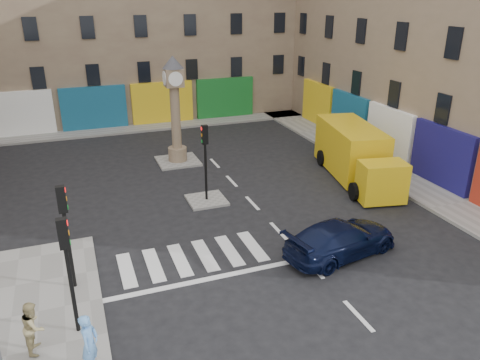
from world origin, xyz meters
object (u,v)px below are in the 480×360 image
navy_sedan (341,239)px  pedestrian_blue (90,344)px  traffic_light_island (205,151)px  yellow_van (355,154)px  traffic_light_left_far (65,221)px  clock_pillar (175,104)px  pedestrian_tan (34,326)px  traffic_light_left_near (67,258)px

navy_sedan → pedestrian_blue: size_ratio=2.75×
traffic_light_island → yellow_van: bearing=1.5°
traffic_light_left_far → clock_pillar: bearing=61.1°
traffic_light_island → navy_sedan: traffic_light_island is taller
pedestrian_blue → pedestrian_tan: bearing=72.5°
clock_pillar → pedestrian_blue: 16.88m
pedestrian_tan → yellow_van: bearing=-55.7°
traffic_light_left_near → pedestrian_blue: traffic_light_left_near is taller
traffic_light_island → traffic_light_left_near: bearing=-128.9°
yellow_van → navy_sedan: bearing=-115.3°
traffic_light_left_near → clock_pillar: bearing=65.5°
traffic_light_left_near → yellow_van: (14.76, 8.02, -1.27)m
yellow_van → pedestrian_blue: 17.47m
traffic_light_left_near → navy_sedan: bearing=7.3°
traffic_light_left_far → clock_pillar: 13.05m
traffic_light_left_far → navy_sedan: bearing=-6.8°
traffic_light_island → pedestrian_tan: 11.20m
clock_pillar → pedestrian_blue: (-6.00, -15.57, -2.53)m
traffic_light_island → pedestrian_tan: traffic_light_island is taller
pedestrian_tan → pedestrian_blue: bearing=-127.4°
pedestrian_blue → navy_sedan: bearing=-46.0°
navy_sedan → pedestrian_blue: (-9.44, -3.03, 0.33)m
traffic_light_island → clock_pillar: size_ratio=0.61×
traffic_light_left_near → clock_pillar: size_ratio=0.61×
traffic_light_left_near → traffic_light_left_far: 2.40m
clock_pillar → yellow_van: size_ratio=0.78×
traffic_light_left_far → traffic_light_island: (6.30, 5.40, -0.03)m
traffic_light_island → clock_pillar: 6.07m
clock_pillar → navy_sedan: bearing=-74.7°
pedestrian_tan → clock_pillar: bearing=-21.2°
pedestrian_blue → traffic_light_left_far: bearing=30.4°
yellow_van → pedestrian_tan: bearing=-140.7°
traffic_light_island → pedestrian_blue: (-6.00, -9.58, -1.57)m
traffic_light_left_near → traffic_light_left_far: same height
traffic_light_left_far → yellow_van: 15.85m
traffic_light_left_near → traffic_light_island: bearing=51.1°
clock_pillar → yellow_van: 10.48m
traffic_light_island → clock_pillar: (0.00, 6.00, 0.96)m
clock_pillar → navy_sedan: 13.32m
clock_pillar → pedestrian_blue: bearing=-111.1°
pedestrian_tan → traffic_light_left_far: bearing=-15.1°
traffic_light_left_near → pedestrian_blue: 2.41m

